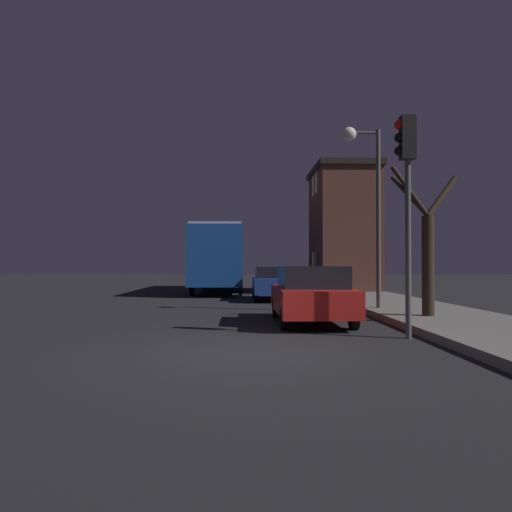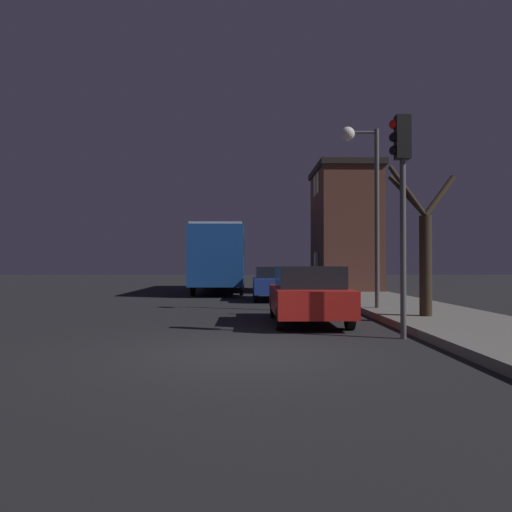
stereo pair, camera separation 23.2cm
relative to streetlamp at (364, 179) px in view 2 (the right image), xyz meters
The scene contains 8 objects.
ground_plane 8.64m from the streetlamp, 119.19° to the right, with size 120.00×120.00×0.00m, color black.
brick_building 11.26m from the streetlamp, 81.76° to the left, with size 3.25×5.16×6.48m.
streetlamp is the anchor object (origin of this frame).
traffic_light 5.21m from the streetlamp, 95.01° to the right, with size 0.43×0.24×4.58m.
bare_tree 3.34m from the streetlamp, 65.81° to the right, with size 1.78×0.98×4.05m.
bus 13.45m from the streetlamp, 112.21° to the left, with size 2.53×11.03×3.42m.
car_near_lane 4.63m from the streetlamp, 130.04° to the right, with size 1.80×4.18×1.47m.
car_mid_lane 7.10m from the streetlamp, 112.48° to the left, with size 1.87×4.19×1.40m.
Camera 2 is at (0.08, -8.62, 1.54)m, focal length 35.00 mm.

